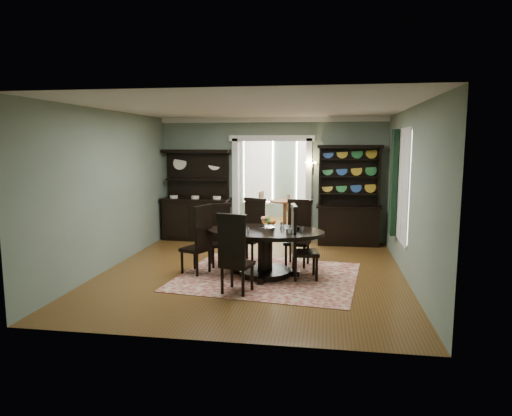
{
  "coord_description": "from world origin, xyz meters",
  "views": [
    {
      "loc": [
        1.33,
        -8.1,
        2.37
      ],
      "look_at": [
        -0.02,
        0.6,
        1.13
      ],
      "focal_mm": 32.0,
      "sensor_mm": 36.0,
      "label": 1
    }
  ],
  "objects_px": {
    "sideboard": "(196,208)",
    "welsh_dresser": "(348,209)",
    "dining_table": "(265,244)",
    "parlor_table": "(285,210)"
  },
  "relations": [
    {
      "from": "dining_table",
      "to": "welsh_dresser",
      "type": "bearing_deg",
      "value": 65.09
    },
    {
      "from": "welsh_dresser",
      "to": "sideboard",
      "type": "bearing_deg",
      "value": 179.21
    },
    {
      "from": "sideboard",
      "to": "welsh_dresser",
      "type": "height_order",
      "value": "welsh_dresser"
    },
    {
      "from": "parlor_table",
      "to": "welsh_dresser",
      "type": "bearing_deg",
      "value": -48.19
    },
    {
      "from": "welsh_dresser",
      "to": "parlor_table",
      "type": "relative_size",
      "value": 2.75
    },
    {
      "from": "sideboard",
      "to": "welsh_dresser",
      "type": "xyz_separation_m",
      "value": [
        3.7,
        0.01,
        0.07
      ]
    },
    {
      "from": "parlor_table",
      "to": "dining_table",
      "type": "bearing_deg",
      "value": -89.06
    },
    {
      "from": "dining_table",
      "to": "sideboard",
      "type": "height_order",
      "value": "sideboard"
    },
    {
      "from": "dining_table",
      "to": "welsh_dresser",
      "type": "xyz_separation_m",
      "value": [
        1.59,
        2.88,
        0.27
      ]
    },
    {
      "from": "welsh_dresser",
      "to": "parlor_table",
      "type": "xyz_separation_m",
      "value": [
        -1.67,
        1.87,
        -0.33
      ]
    }
  ]
}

